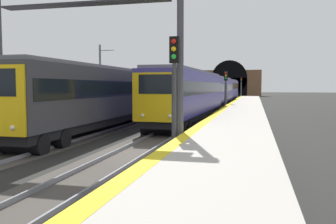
{
  "coord_description": "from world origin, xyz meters",
  "views": [
    {
      "loc": [
        -14.55,
        -5.06,
        2.95
      ],
      "look_at": [
        8.71,
        0.59,
        1.21
      ],
      "focal_mm": 38.41,
      "sensor_mm": 36.0,
      "label": 1
    }
  ],
  "objects_px": {
    "railway_signal_mid": "(226,87)",
    "catenary_mast_near": "(100,79)",
    "overhead_signal_gantry": "(84,27)",
    "train_main_approaching": "(215,91)",
    "train_adjacent_platform": "(168,91)",
    "railway_signal_far": "(241,86)",
    "railway_signal_near": "(174,85)"
  },
  "relations": [
    {
      "from": "railway_signal_mid",
      "to": "catenary_mast_near",
      "type": "distance_m",
      "value": 13.65
    },
    {
      "from": "railway_signal_mid",
      "to": "overhead_signal_gantry",
      "type": "relative_size",
      "value": 0.51
    },
    {
      "from": "catenary_mast_near",
      "to": "train_main_approaching",
      "type": "bearing_deg",
      "value": -42.55
    },
    {
      "from": "train_main_approaching",
      "to": "overhead_signal_gantry",
      "type": "distance_m",
      "value": 32.7
    },
    {
      "from": "train_adjacent_platform",
      "to": "catenary_mast_near",
      "type": "height_order",
      "value": "catenary_mast_near"
    },
    {
      "from": "overhead_signal_gantry",
      "to": "railway_signal_mid",
      "type": "bearing_deg",
      "value": -9.56
    },
    {
      "from": "train_adjacent_platform",
      "to": "catenary_mast_near",
      "type": "relative_size",
      "value": 7.8
    },
    {
      "from": "train_adjacent_platform",
      "to": "railway_signal_far",
      "type": "xyz_separation_m",
      "value": [
        44.24,
        -6.62,
        0.64
      ]
    },
    {
      "from": "catenary_mast_near",
      "to": "railway_signal_mid",
      "type": "bearing_deg",
      "value": -69.81
    },
    {
      "from": "train_main_approaching",
      "to": "railway_signal_far",
      "type": "distance_m",
      "value": 37.47
    },
    {
      "from": "overhead_signal_gantry",
      "to": "railway_signal_near",
      "type": "bearing_deg",
      "value": -98.62
    },
    {
      "from": "railway_signal_near",
      "to": "train_adjacent_platform",
      "type": "bearing_deg",
      "value": -165.86
    },
    {
      "from": "railway_signal_near",
      "to": "catenary_mast_near",
      "type": "distance_m",
      "value": 24.81
    },
    {
      "from": "railway_signal_far",
      "to": "catenary_mast_near",
      "type": "height_order",
      "value": "catenary_mast_near"
    },
    {
      "from": "railway_signal_mid",
      "to": "catenary_mast_near",
      "type": "relative_size",
      "value": 0.63
    },
    {
      "from": "railway_signal_mid",
      "to": "overhead_signal_gantry",
      "type": "bearing_deg",
      "value": -9.56
    },
    {
      "from": "train_adjacent_platform",
      "to": "railway_signal_far",
      "type": "distance_m",
      "value": 44.74
    },
    {
      "from": "train_main_approaching",
      "to": "railway_signal_mid",
      "type": "distance_m",
      "value": 7.41
    },
    {
      "from": "train_main_approaching",
      "to": "railway_signal_mid",
      "type": "bearing_deg",
      "value": 16.31
    },
    {
      "from": "train_main_approaching",
      "to": "railway_signal_near",
      "type": "distance_m",
      "value": 33.16
    },
    {
      "from": "train_adjacent_platform",
      "to": "railway_signal_mid",
      "type": "relative_size",
      "value": 12.37
    },
    {
      "from": "train_main_approaching",
      "to": "railway_signal_far",
      "type": "height_order",
      "value": "railway_signal_far"
    },
    {
      "from": "train_adjacent_platform",
      "to": "railway_signal_mid",
      "type": "distance_m",
      "value": 6.64
    },
    {
      "from": "railway_signal_mid",
      "to": "overhead_signal_gantry",
      "type": "height_order",
      "value": "overhead_signal_gantry"
    },
    {
      "from": "train_main_approaching",
      "to": "catenary_mast_near",
      "type": "height_order",
      "value": "catenary_mast_near"
    },
    {
      "from": "railway_signal_near",
      "to": "overhead_signal_gantry",
      "type": "xyz_separation_m",
      "value": [
        0.65,
        4.26,
        2.58
      ]
    },
    {
      "from": "train_adjacent_platform",
      "to": "overhead_signal_gantry",
      "type": "height_order",
      "value": "overhead_signal_gantry"
    },
    {
      "from": "train_adjacent_platform",
      "to": "catenary_mast_near",
      "type": "distance_m",
      "value": 8.06
    },
    {
      "from": "train_adjacent_platform",
      "to": "railway_signal_near",
      "type": "bearing_deg",
      "value": 14.4
    },
    {
      "from": "railway_signal_near",
      "to": "catenary_mast_near",
      "type": "relative_size",
      "value": 0.67
    },
    {
      "from": "train_main_approaching",
      "to": "train_adjacent_platform",
      "type": "xyz_separation_m",
      "value": [
        -6.82,
        4.72,
        0.03
      ]
    },
    {
      "from": "railway_signal_near",
      "to": "catenary_mast_near",
      "type": "xyz_separation_m",
      "value": [
        21.25,
        12.78,
        0.74
      ]
    }
  ]
}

